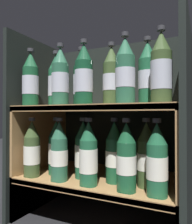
# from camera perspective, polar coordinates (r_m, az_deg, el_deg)

# --- Properties ---
(fridge_back_wall) EXTENTS (0.70, 0.02, 0.81)m
(fridge_back_wall) POSITION_cam_1_polar(r_m,az_deg,el_deg) (1.14, 5.90, -2.91)
(fridge_back_wall) COLOR black
(fridge_back_wall) RESTS_ON ground_plane
(fridge_side_left) EXTENTS (0.02, 0.44, 0.81)m
(fridge_side_left) POSITION_cam_1_polar(r_m,az_deg,el_deg) (1.13, -14.45, -2.91)
(fridge_side_left) COLOR black
(fridge_side_left) RESTS_ON ground_plane
(fridge_side_right) EXTENTS (0.02, 0.44, 0.81)m
(fridge_side_right) POSITION_cam_1_polar(r_m,az_deg,el_deg) (0.87, 22.73, -3.56)
(fridge_side_right) COLOR black
(fridge_side_right) RESTS_ON ground_plane
(shelf_lower) EXTENTS (0.66, 0.40, 0.19)m
(shelf_lower) POSITION_cam_1_polar(r_m,az_deg,el_deg) (0.98, 1.31, -18.18)
(shelf_lower) COLOR #9E7547
(shelf_lower) RESTS_ON ground_plane
(shelf_upper) EXTENTS (0.66, 0.40, 0.49)m
(shelf_upper) POSITION_cam_1_polar(r_m,az_deg,el_deg) (0.94, 1.38, -5.98)
(shelf_upper) COLOR #9E7547
(shelf_upper) RESTS_ON ground_plane
(bottle_upper_front_0) EXTENTS (0.07, 0.07, 0.25)m
(bottle_upper_front_0) POSITION_cam_1_polar(r_m,az_deg,el_deg) (0.99, -16.76, 7.74)
(bottle_upper_front_0) COLOR #194C2D
(bottle_upper_front_0) RESTS_ON shelf_upper
(bottle_upper_front_1) EXTENTS (0.07, 0.07, 0.25)m
(bottle_upper_front_1) POSITION_cam_1_polar(r_m,az_deg,el_deg) (0.90, -9.34, 8.63)
(bottle_upper_front_1) COLOR #285B42
(bottle_upper_front_1) RESTS_ON shelf_upper
(bottle_upper_front_2) EXTENTS (0.07, 0.07, 0.25)m
(bottle_upper_front_2) POSITION_cam_1_polar(r_m,az_deg,el_deg) (0.84, -3.21, 9.23)
(bottle_upper_front_2) COLOR #144228
(bottle_upper_front_2) RESTS_ON shelf_upper
(bottle_upper_front_3) EXTENTS (0.07, 0.07, 0.25)m
(bottle_upper_front_3) POSITION_cam_1_polar(r_m,az_deg,el_deg) (0.78, 7.61, 10.16)
(bottle_upper_front_3) COLOR #285B42
(bottle_upper_front_3) RESTS_ON shelf_upper
(bottle_upper_front_4) EXTENTS (0.07, 0.07, 0.25)m
(bottle_upper_front_4) POSITION_cam_1_polar(r_m,az_deg,el_deg) (0.75, 16.68, 10.48)
(bottle_upper_front_4) COLOR #384C28
(bottle_upper_front_4) RESTS_ON shelf_upper
(bottle_upper_back_0) EXTENTS (0.07, 0.07, 0.25)m
(bottle_upper_back_0) POSITION_cam_1_polar(r_m,az_deg,el_deg) (1.00, -10.43, 7.60)
(bottle_upper_back_0) COLOR #1E5638
(bottle_upper_back_0) RESTS_ON shelf_upper
(bottle_upper_back_1) EXTENTS (0.07, 0.07, 0.25)m
(bottle_upper_back_1) POSITION_cam_1_polar(r_m,az_deg,el_deg) (0.93, -3.82, 8.24)
(bottle_upper_back_1) COLOR #144228
(bottle_upper_back_1) RESTS_ON shelf_upper
(bottle_upper_back_2) EXTENTS (0.07, 0.07, 0.25)m
(bottle_upper_back_2) POSITION_cam_1_polar(r_m,az_deg,el_deg) (0.88, 4.05, 8.92)
(bottle_upper_back_2) COLOR #384C28
(bottle_upper_back_2) RESTS_ON shelf_upper
(bottle_upper_back_3) EXTENTS (0.07, 0.07, 0.25)m
(bottle_upper_back_3) POSITION_cam_1_polar(r_m,az_deg,el_deg) (0.83, 13.34, 9.41)
(bottle_upper_back_3) COLOR #1E5638
(bottle_upper_back_3) RESTS_ON shelf_upper
(bottle_lower_front_0) EXTENTS (0.07, 0.07, 0.25)m
(bottle_lower_front_0) POSITION_cam_1_polar(r_m,az_deg,el_deg) (0.99, -16.41, -9.57)
(bottle_lower_front_0) COLOR #384C28
(bottle_lower_front_0) RESTS_ON shelf_lower
(bottle_lower_front_1) EXTENTS (0.07, 0.07, 0.25)m
(bottle_lower_front_1) POSITION_cam_1_polar(r_m,az_deg,el_deg) (0.90, -9.59, -10.40)
(bottle_lower_front_1) COLOR #285B42
(bottle_lower_front_1) RESTS_ON shelf_lower
(bottle_lower_front_2) EXTENTS (0.07, 0.07, 0.25)m
(bottle_lower_front_2) POSITION_cam_1_polar(r_m,az_deg,el_deg) (0.83, -1.98, -11.33)
(bottle_lower_front_2) COLOR #1E5638
(bottle_lower_front_2) RESTS_ON shelf_lower
(bottle_lower_front_3) EXTENTS (0.07, 0.07, 0.25)m
(bottle_lower_front_3) POSITION_cam_1_polar(r_m,az_deg,el_deg) (0.78, 7.93, -11.98)
(bottle_lower_front_3) COLOR #194C2D
(bottle_lower_front_3) RESTS_ON shelf_lower
(bottle_lower_front_4) EXTENTS (0.07, 0.07, 0.25)m
(bottle_lower_front_4) POSITION_cam_1_polar(r_m,az_deg,el_deg) (0.75, 15.63, -12.39)
(bottle_lower_front_4) COLOR #1E5638
(bottle_lower_front_4) RESTS_ON shelf_lower
(bottle_lower_back_0) EXTENTS (0.07, 0.07, 0.25)m
(bottle_lower_back_0) POSITION_cam_1_polar(r_m,az_deg,el_deg) (1.00, -10.35, -9.50)
(bottle_lower_back_0) COLOR #1E5638
(bottle_lower_back_0) RESTS_ON shelf_lower
(bottle_lower_back_1) EXTENTS (0.07, 0.07, 0.25)m
(bottle_lower_back_1) POSITION_cam_1_polar(r_m,az_deg,el_deg) (0.93, -3.40, -10.21)
(bottle_lower_back_1) COLOR #1E5638
(bottle_lower_back_1) RESTS_ON shelf_lower
(bottle_lower_back_2) EXTENTS (0.07, 0.07, 0.25)m
(bottle_lower_back_2) POSITION_cam_1_polar(r_m,az_deg,el_deg) (0.87, 4.81, -10.72)
(bottle_lower_back_2) COLOR #194C2D
(bottle_lower_back_2) RESTS_ON shelf_lower
(bottle_lower_back_3) EXTENTS (0.07, 0.07, 0.25)m
(bottle_lower_back_3) POSITION_cam_1_polar(r_m,az_deg,el_deg) (0.84, 13.02, -11.15)
(bottle_lower_back_3) COLOR #384C28
(bottle_lower_back_3) RESTS_ON shelf_lower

